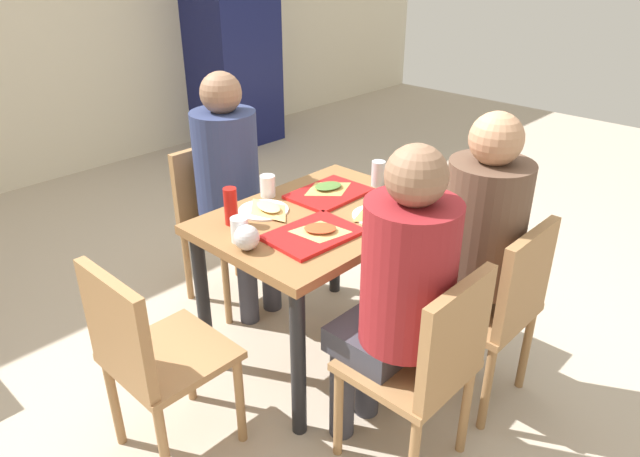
{
  "coord_description": "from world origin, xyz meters",
  "views": [
    {
      "loc": [
        -1.66,
        -1.56,
        1.8
      ],
      "look_at": [
        0.0,
        0.0,
        0.66
      ],
      "focal_mm": 32.54,
      "sensor_mm": 36.0,
      "label": 1
    }
  ],
  "objects_px": {
    "paper_plate_near_edge": "(378,215)",
    "pizza_slice_c": "(268,208)",
    "main_table": "(320,237)",
    "condiment_bottle": "(231,206)",
    "drink_fridge": "(232,41)",
    "chair_near_right": "(498,302)",
    "chair_far_side": "(218,213)",
    "person_in_red": "(399,286)",
    "pizza_slice_a": "(320,230)",
    "pizza_slice_d": "(378,213)",
    "soda_can": "(378,173)",
    "plastic_cup_a": "(268,186)",
    "person_far_side": "(232,177)",
    "tray_red_near": "(313,234)",
    "person_in_brown_jacket": "(474,237)",
    "chair_left_end": "(148,352)",
    "pizza_slice_b": "(328,187)",
    "plastic_cup_c": "(240,230)",
    "paper_plate_center": "(263,210)",
    "foil_bundle": "(247,238)",
    "tray_red_far": "(329,193)",
    "plastic_cup_b": "(380,223)",
    "chair_near_left": "(427,362)"
  },
  "relations": [
    {
      "from": "tray_red_far",
      "to": "paper_plate_center",
      "type": "bearing_deg",
      "value": 164.48
    },
    {
      "from": "chair_left_end",
      "to": "pizza_slice_b",
      "type": "relative_size",
      "value": 3.84
    },
    {
      "from": "drink_fridge",
      "to": "pizza_slice_b",
      "type": "bearing_deg",
      "value": -121.11
    },
    {
      "from": "tray_red_near",
      "to": "foil_bundle",
      "type": "height_order",
      "value": "foil_bundle"
    },
    {
      "from": "foil_bundle",
      "to": "chair_near_right",
      "type": "bearing_deg",
      "value": -47.09
    },
    {
      "from": "chair_near_right",
      "to": "pizza_slice_c",
      "type": "height_order",
      "value": "chair_near_right"
    },
    {
      "from": "chair_far_side",
      "to": "person_in_red",
      "type": "xyz_separation_m",
      "value": [
        -0.25,
        -1.35,
        0.25
      ]
    },
    {
      "from": "chair_far_side",
      "to": "plastic_cup_b",
      "type": "height_order",
      "value": "chair_far_side"
    },
    {
      "from": "paper_plate_near_edge",
      "to": "pizza_slice_c",
      "type": "height_order",
      "value": "pizza_slice_c"
    },
    {
      "from": "main_table",
      "to": "person_in_brown_jacket",
      "type": "bearing_deg",
      "value": -67.54
    },
    {
      "from": "chair_far_side",
      "to": "tray_red_near",
      "type": "distance_m",
      "value": 0.92
    },
    {
      "from": "foil_bundle",
      "to": "pizza_slice_a",
      "type": "bearing_deg",
      "value": -23.94
    },
    {
      "from": "chair_near_left",
      "to": "soda_can",
      "type": "xyz_separation_m",
      "value": [
        0.68,
        0.76,
        0.3
      ]
    },
    {
      "from": "paper_plate_center",
      "to": "chair_left_end",
      "type": "bearing_deg",
      "value": -164.85
    },
    {
      "from": "plastic_cup_a",
      "to": "chair_left_end",
      "type": "bearing_deg",
      "value": -160.33
    },
    {
      "from": "plastic_cup_b",
      "to": "condiment_bottle",
      "type": "xyz_separation_m",
      "value": [
        -0.35,
        0.51,
        0.03
      ]
    },
    {
      "from": "soda_can",
      "to": "plastic_cup_c",
      "type": "bearing_deg",
      "value": 177.49
    },
    {
      "from": "condiment_bottle",
      "to": "chair_near_left",
      "type": "bearing_deg",
      "value": -85.45
    },
    {
      "from": "drink_fridge",
      "to": "chair_near_right",
      "type": "bearing_deg",
      "value": -113.8
    },
    {
      "from": "tray_red_near",
      "to": "pizza_slice_b",
      "type": "relative_size",
      "value": 1.65
    },
    {
      "from": "chair_near_right",
      "to": "plastic_cup_b",
      "type": "height_order",
      "value": "chair_near_right"
    },
    {
      "from": "person_far_side",
      "to": "tray_red_near",
      "type": "height_order",
      "value": "person_far_side"
    },
    {
      "from": "pizza_slice_d",
      "to": "plastic_cup_c",
      "type": "bearing_deg",
      "value": 155.34
    },
    {
      "from": "person_far_side",
      "to": "foil_bundle",
      "type": "distance_m",
      "value": 0.76
    },
    {
      "from": "plastic_cup_a",
      "to": "condiment_bottle",
      "type": "relative_size",
      "value": 0.62
    },
    {
      "from": "paper_plate_near_edge",
      "to": "plastic_cup_b",
      "type": "bearing_deg",
      "value": -139.09
    },
    {
      "from": "drink_fridge",
      "to": "soda_can",
      "type": "bearing_deg",
      "value": -116.48
    },
    {
      "from": "pizza_slice_a",
      "to": "pizza_slice_c",
      "type": "xyz_separation_m",
      "value": [
        0.01,
        0.32,
        -0.01
      ]
    },
    {
      "from": "soda_can",
      "to": "pizza_slice_d",
      "type": "bearing_deg",
      "value": -141.75
    },
    {
      "from": "main_table",
      "to": "plastic_cup_c",
      "type": "bearing_deg",
      "value": 172.29
    },
    {
      "from": "pizza_slice_c",
      "to": "plastic_cup_c",
      "type": "xyz_separation_m",
      "value": [
        -0.26,
        -0.12,
        0.03
      ]
    },
    {
      "from": "plastic_cup_b",
      "to": "person_far_side",
      "type": "bearing_deg",
      "value": 91.57
    },
    {
      "from": "tray_red_near",
      "to": "drink_fridge",
      "type": "xyz_separation_m",
      "value": [
        2.01,
        2.98,
        0.21
      ]
    },
    {
      "from": "chair_near_right",
      "to": "pizza_slice_c",
      "type": "bearing_deg",
      "value": 112.91
    },
    {
      "from": "chair_left_end",
      "to": "pizza_slice_d",
      "type": "relative_size",
      "value": 3.93
    },
    {
      "from": "paper_plate_center",
      "to": "foil_bundle",
      "type": "distance_m",
      "value": 0.35
    },
    {
      "from": "pizza_slice_d",
      "to": "soda_can",
      "type": "distance_m",
      "value": 0.35
    },
    {
      "from": "main_table",
      "to": "condiment_bottle",
      "type": "relative_size",
      "value": 6.26
    },
    {
      "from": "paper_plate_near_edge",
      "to": "plastic_cup_b",
      "type": "height_order",
      "value": "plastic_cup_b"
    },
    {
      "from": "pizza_slice_a",
      "to": "soda_can",
      "type": "xyz_separation_m",
      "value": [
        0.57,
        0.16,
        0.04
      ]
    },
    {
      "from": "pizza_slice_c",
      "to": "person_in_brown_jacket",
      "type": "bearing_deg",
      "value": -63.53
    },
    {
      "from": "pizza_slice_b",
      "to": "drink_fridge",
      "type": "relative_size",
      "value": 0.12
    },
    {
      "from": "tray_red_near",
      "to": "plastic_cup_b",
      "type": "height_order",
      "value": "plastic_cup_b"
    },
    {
      "from": "person_in_red",
      "to": "plastic_cup_a",
      "type": "height_order",
      "value": "person_in_red"
    },
    {
      "from": "person_in_brown_jacket",
      "to": "pizza_slice_d",
      "type": "xyz_separation_m",
      "value": [
        -0.1,
        0.41,
        0.01
      ]
    },
    {
      "from": "tray_red_near",
      "to": "paper_plate_center",
      "type": "distance_m",
      "value": 0.33
    },
    {
      "from": "chair_near_right",
      "to": "condiment_bottle",
      "type": "height_order",
      "value": "condiment_bottle"
    },
    {
      "from": "tray_red_far",
      "to": "plastic_cup_c",
      "type": "height_order",
      "value": "plastic_cup_c"
    },
    {
      "from": "chair_left_end",
      "to": "plastic_cup_b",
      "type": "distance_m",
      "value": 1.0
    },
    {
      "from": "pizza_slice_b",
      "to": "pizza_slice_d",
      "type": "bearing_deg",
      "value": -98.2
    }
  ]
}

